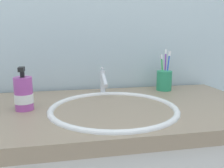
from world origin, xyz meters
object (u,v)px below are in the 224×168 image
at_px(toothbrush_cup, 164,81).
at_px(toothbrush_purple, 165,66).
at_px(soap_dispenser, 24,94).
at_px(toothbrush_blue, 168,68).
at_px(toothbrush_green, 162,69).
at_px(faucet, 103,81).

relative_size(toothbrush_cup, toothbrush_purple, 0.49).
distance_m(toothbrush_purple, soap_dispenser, 0.70).
distance_m(toothbrush_blue, toothbrush_green, 0.03).
height_order(faucet, toothbrush_cup, faucet).
bearing_deg(faucet, toothbrush_purple, 10.88).
height_order(toothbrush_purple, toothbrush_blue, toothbrush_purple).
xyz_separation_m(toothbrush_green, soap_dispenser, (-0.64, -0.24, -0.04)).
distance_m(toothbrush_purple, toothbrush_blue, 0.02).
bearing_deg(faucet, toothbrush_blue, 7.30).
xyz_separation_m(toothbrush_cup, toothbrush_blue, (0.02, 0.01, 0.06)).
relative_size(toothbrush_green, soap_dispenser, 1.06).
bearing_deg(soap_dispenser, toothbrush_blue, 18.59).
xyz_separation_m(faucet, soap_dispenser, (-0.32, -0.18, -0.00)).
distance_m(toothbrush_green, soap_dispenser, 0.69).
xyz_separation_m(faucet, toothbrush_green, (0.32, 0.06, 0.04)).
bearing_deg(toothbrush_cup, toothbrush_blue, 29.85).
bearing_deg(toothbrush_cup, faucet, -174.53).
xyz_separation_m(toothbrush_cup, toothbrush_purple, (0.02, 0.03, 0.07)).
bearing_deg(toothbrush_green, toothbrush_purple, -0.72).
distance_m(toothbrush_cup, toothbrush_blue, 0.07).
bearing_deg(toothbrush_cup, toothbrush_purple, 61.87).
xyz_separation_m(toothbrush_blue, toothbrush_green, (-0.02, 0.02, -0.01)).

